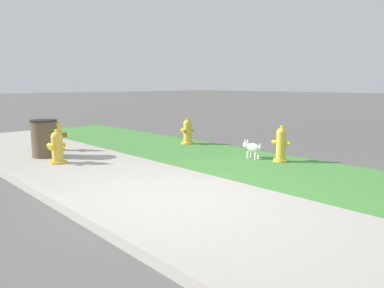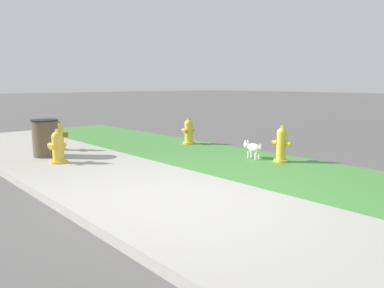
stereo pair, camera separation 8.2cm
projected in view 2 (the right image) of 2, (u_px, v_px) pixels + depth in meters
ground_plane at (175, 199)px, 5.11m from camera, size 120.00×120.00×0.00m
sidewalk_pavement at (175, 198)px, 5.11m from camera, size 18.00×2.51×0.01m
grass_verge at (283, 170)px, 6.77m from camera, size 18.00×2.55×0.01m
street_curb at (84, 217)px, 4.22m from camera, size 18.00×0.16×0.12m
fire_hydrant_at_driveway at (58, 147)px, 7.34m from camera, size 0.38×0.40×0.68m
fire_hydrant_far_end at (60, 136)px, 8.76m from camera, size 0.37×0.34×0.69m
fire_hydrant_across_street at (189, 132)px, 9.69m from camera, size 0.38×0.40×0.68m
fire_hydrant_by_grass_verge at (281, 145)px, 7.46m from camera, size 0.38×0.35×0.73m
small_white_dog at (252, 148)px, 7.80m from camera, size 0.49×0.21×0.39m
trash_bin at (45, 138)px, 7.99m from camera, size 0.56×0.56×0.80m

